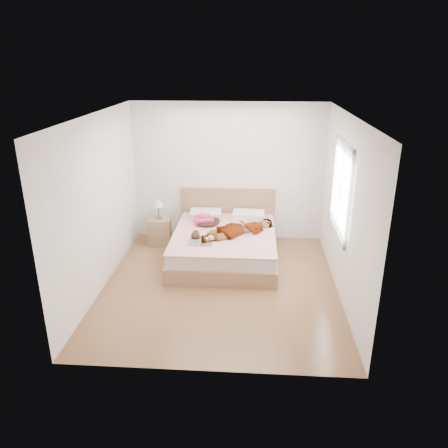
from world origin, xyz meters
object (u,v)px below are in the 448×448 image
Objects in this scene: woman at (237,227)px; nightstand at (159,229)px; magazine at (200,243)px; bed at (225,243)px; towel at (204,220)px; plush_toy at (196,235)px; phone at (210,214)px; coffee_mug at (211,239)px.

woman is 1.64m from nightstand.
bed is at bearing 58.97° from magazine.
towel is 1.73× the size of plush_toy.
bed is 5.36× the size of towel.
plush_toy is at bearing -94.56° from towel.
nightstand is (-0.81, 0.91, -0.28)m from plush_toy.
phone reaches higher than magazine.
phone is at bearing -163.21° from woman.
phone is 0.16m from towel.
towel is 0.84m from coffee_mug.
towel is 0.92m from magazine.
magazine is 0.20m from coffee_mug.
coffee_mug is 0.13× the size of nightstand.
towel is 3.35× the size of coffee_mug.
phone reaches higher than towel.
plush_toy reaches higher than coffee_mug.
woman is 0.74m from plush_toy.
plush_toy is at bearing -138.89° from phone.
bed is (0.28, -0.30, -0.42)m from phone.
magazine is at bearing -121.03° from bed.
towel is 0.94m from nightstand.
bed reaches higher than phone.
towel is at bearing -157.97° from woman.
woman is at bearing -33.42° from towel.
magazine is (0.04, -0.91, -0.06)m from towel.
phone is 0.21× the size of magazine.
towel is at bearing 92.69° from magazine.
bed is 17.94× the size of coffee_mug.
bed is at bearing -81.83° from phone.
towel is at bearing 140.57° from phone.
plush_toy is at bearing -100.81° from woman.
magazine is 1.46m from nightstand.
bed is 4.65× the size of magazine.
bed is at bearing 40.68° from plush_toy.
bed reaches higher than plush_toy.
nightstand is (-0.99, 0.21, -0.40)m from phone.
phone is 0.43× the size of plush_toy.
phone reaches higher than plush_toy.
woman is 0.65m from phone.
woman is 1.68× the size of nightstand.
magazine is (-0.36, -0.60, 0.24)m from bed.
bed reaches higher than nightstand.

